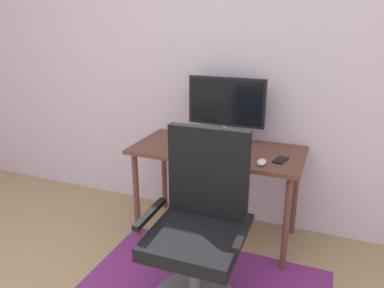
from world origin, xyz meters
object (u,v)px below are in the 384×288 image
at_px(monitor, 226,104).
at_px(computer_mouse, 262,162).
at_px(desk, 217,159).
at_px(office_chair, 199,235).
at_px(coffee_cup, 175,148).
at_px(keyboard, 217,155).
at_px(cell_phone, 281,160).

bearing_deg(monitor, computer_mouse, -44.86).
relative_size(desk, office_chair, 1.19).
bearing_deg(office_chair, monitor, 96.57).
height_order(computer_mouse, office_chair, office_chair).
bearing_deg(desk, coffee_cup, -134.50).
xyz_separation_m(desk, coffee_cup, (-0.23, -0.24, 0.14)).
distance_m(monitor, coffee_cup, 0.53).
distance_m(computer_mouse, coffee_cup, 0.60).
height_order(monitor, office_chair, monitor).
relative_size(monitor, office_chair, 0.56).
relative_size(desk, computer_mouse, 12.01).
relative_size(coffee_cup, office_chair, 0.10).
bearing_deg(office_chair, coffee_cup, 125.89).
relative_size(keyboard, coffee_cup, 4.18).
xyz_separation_m(monitor, cell_phone, (0.46, -0.24, -0.30)).
xyz_separation_m(coffee_cup, office_chair, (0.36, -0.48, -0.33)).
height_order(keyboard, computer_mouse, computer_mouse).
xyz_separation_m(computer_mouse, coffee_cup, (-0.60, -0.04, 0.03)).
distance_m(keyboard, computer_mouse, 0.32).
height_order(desk, office_chair, office_chair).
relative_size(monitor, coffee_cup, 5.72).
xyz_separation_m(desk, monitor, (0.01, 0.16, 0.39)).
bearing_deg(desk, monitor, 85.74).
bearing_deg(computer_mouse, monitor, 135.14).
xyz_separation_m(coffee_cup, cell_phone, (0.70, 0.16, -0.05)).
relative_size(desk, keyboard, 2.90).
distance_m(monitor, office_chair, 1.06).
bearing_deg(coffee_cup, monitor, 58.39).
height_order(desk, computer_mouse, computer_mouse).
height_order(desk, monitor, monitor).
bearing_deg(monitor, desk, -94.26).
bearing_deg(computer_mouse, office_chair, -114.53).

